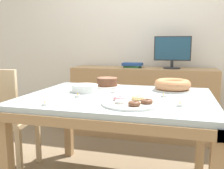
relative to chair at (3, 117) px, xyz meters
name	(u,v)px	position (x,y,z in m)	size (l,w,h in m)	color
wall_back	(147,32)	(1.01, 1.58, 0.78)	(8.00, 0.10, 2.60)	silver
dining_table	(118,107)	(1.01, 0.03, 0.14)	(1.40, 1.07, 0.76)	silver
chair	(3,117)	(0.00, 0.00, 0.00)	(0.48, 0.48, 0.94)	#D1B284
sideboard	(142,102)	(1.01, 1.28, -0.09)	(1.73, 0.44, 0.86)	tan
computer_monitor	(172,52)	(1.35, 1.28, 0.52)	(0.42, 0.20, 0.38)	#262628
book_stack	(133,65)	(0.88, 1.28, 0.37)	(0.24, 0.17, 0.06)	#2D6638
cake_chocolate_round	(107,83)	(0.82, 0.39, 0.27)	(0.27, 0.27, 0.08)	silver
cake_golden_bundt	(172,85)	(1.39, 0.35, 0.28)	(0.30, 0.30, 0.09)	silver
pastry_platter	(131,102)	(1.16, -0.23, 0.25)	(0.37, 0.37, 0.04)	silver
plate_stack	(85,88)	(0.72, 0.10, 0.26)	(0.21, 0.21, 0.06)	silver
tealight_near_front	(78,96)	(0.74, -0.10, 0.24)	(0.04, 0.04, 0.04)	silver
tealight_near_cakes	(180,105)	(1.46, -0.20, 0.24)	(0.04, 0.04, 0.04)	silver
tealight_right_edge	(113,92)	(0.95, 0.12, 0.24)	(0.04, 0.04, 0.04)	silver
tealight_centre	(164,96)	(1.34, 0.06, 0.24)	(0.04, 0.04, 0.04)	silver
tealight_left_edge	(45,104)	(0.65, -0.40, 0.24)	(0.04, 0.04, 0.04)	silver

